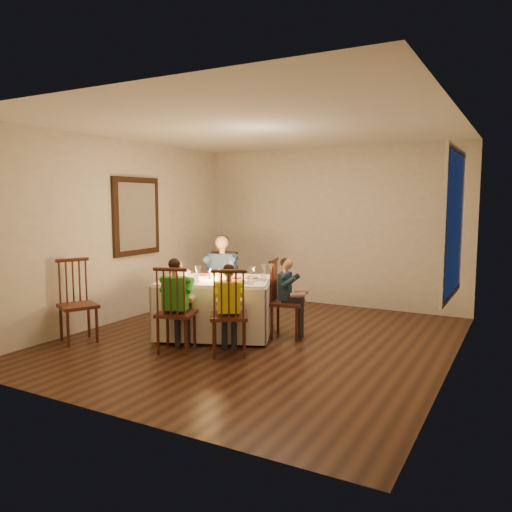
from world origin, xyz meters
The scene contains 26 objects.
ground centered at (0.00, 0.00, 0.00)m, with size 5.00×5.00×0.00m, color black.
wall_left centered at (-2.25, 0.00, 1.30)m, with size 0.02×5.00×2.60m, color beige.
wall_right centered at (2.25, 0.00, 1.30)m, with size 0.02×5.00×2.60m, color beige.
wall_back centered at (0.00, 2.50, 1.30)m, with size 4.50×0.02×2.60m, color beige.
ceiling centered at (0.00, 0.00, 2.60)m, with size 5.00×5.00×0.00m, color white.
dining_table centered at (-0.60, -0.06, 0.52)m, with size 1.69×1.47×0.70m.
chair_adult centered at (-0.93, 0.62, 0.00)m, with size 0.41×0.39×1.00m, color #391B0F, non-canonical shape.
chair_near_left centered at (-0.61, -0.85, 0.00)m, with size 0.41×0.39×1.00m, color #391B0F, non-canonical shape.
chair_near_right centered at (-0.01, -0.67, 0.00)m, with size 0.41×0.39×1.00m, color #391B0F, non-canonical shape.
chair_end centered at (0.25, 0.31, 0.00)m, with size 0.41×0.39×1.00m, color #391B0F, non-canonical shape.
chair_extra centered at (-1.90, -1.13, 0.00)m, with size 0.42×0.40×1.02m, color #391B0F, non-canonical shape.
adult centered at (-0.93, 0.62, 0.00)m, with size 0.45×0.42×1.24m, color navy, non-canonical shape.
child_green centered at (-0.61, -0.85, 0.00)m, with size 0.36×0.33×1.09m, color green, non-canonical shape.
child_yellow centered at (-0.01, -0.67, 0.00)m, with size 0.34×0.31×1.04m, color #FAF91B, non-canonical shape.
child_teal centered at (0.25, 0.31, 0.00)m, with size 0.32×0.30×1.01m, color #182C3E, non-canonical shape.
setting_adult centered at (-0.71, 0.18, 0.74)m, with size 0.26×0.26×0.02m, color white.
setting_green centered at (-0.80, -0.45, 0.74)m, with size 0.26×0.26×0.02m, color white.
setting_yellow centered at (-0.20, -0.18, 0.74)m, with size 0.26×0.26×0.02m, color white.
setting_teal centered at (-0.16, 0.10, 0.74)m, with size 0.26×0.26×0.02m, color white.
candle_left centered at (-0.65, -0.08, 0.78)m, with size 0.06×0.06×0.10m, color white.
candle_right centered at (-0.55, -0.04, 0.78)m, with size 0.06×0.06×0.10m, color white.
squash centered at (-1.20, 0.01, 0.78)m, with size 0.09×0.09×0.09m, color yellow.
orange_fruit centered at (-0.46, 0.05, 0.77)m, with size 0.08×0.08×0.08m, color orange.
serving_bowl centered at (-1.17, 0.02, 0.76)m, with size 0.22×0.22×0.06m, color white.
wall_mirror centered at (-2.22, 0.30, 1.50)m, with size 0.06×0.95×1.15m.
window_blinds centered at (2.21, 0.10, 1.50)m, with size 0.07×1.34×1.54m.
Camera 1 is at (2.89, -5.34, 1.74)m, focal length 35.00 mm.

